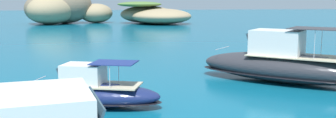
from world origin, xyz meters
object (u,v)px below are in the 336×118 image
Objects in this scene: motorboat_charcoal at (284,65)px; motorboat_navy at (90,92)px; islet_small at (153,15)px; islet_large at (60,8)px.

motorboat_charcoal reaches higher than motorboat_navy.
islet_small is at bearing 79.59° from motorboat_navy.
islet_large is 2.13× the size of motorboat_charcoal.
motorboat_charcoal is (19.95, -66.05, -2.37)m from islet_large.
islet_small is at bearing -4.49° from islet_large.
islet_small reaches higher than motorboat_charcoal.
islet_large is 3.06× the size of motorboat_navy.
motorboat_navy is (-12.50, -68.03, -1.19)m from islet_small.
islet_small is 64.44m from motorboat_charcoal.
motorboat_charcoal is at bearing -90.48° from islet_small.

